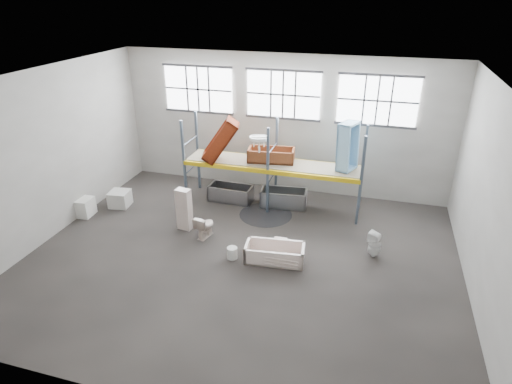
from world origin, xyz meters
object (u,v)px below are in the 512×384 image
(bucket, at_px, (232,253))
(steel_tub_left, at_px, (231,193))
(steel_tub_right, at_px, (284,198))
(toilet_beige, at_px, (205,226))
(carton_near, at_px, (82,207))
(rust_tub_flat, at_px, (271,155))
(cistern_tall, at_px, (184,209))
(toilet_white, at_px, (375,244))
(blue_tub_upright, at_px, (348,147))
(bathtub_beige, at_px, (275,253))

(bucket, bearing_deg, steel_tub_left, 109.57)
(steel_tub_right, bearing_deg, toilet_beige, -124.47)
(carton_near, bearing_deg, steel_tub_right, 21.95)
(rust_tub_flat, bearing_deg, cistern_tall, -130.58)
(toilet_white, bearing_deg, carton_near, -68.62)
(cistern_tall, xyz_separation_m, toilet_white, (5.85, 0.03, -0.29))
(toilet_beige, relative_size, toilet_white, 0.93)
(bucket, bearing_deg, carton_near, 169.53)
(steel_tub_left, bearing_deg, toilet_beige, -88.94)
(rust_tub_flat, bearing_deg, toilet_white, -34.11)
(blue_tub_upright, bearing_deg, bathtub_beige, -114.16)
(bathtub_beige, xyz_separation_m, steel_tub_left, (-2.43, 3.27, 0.04))
(cistern_tall, height_order, rust_tub_flat, rust_tub_flat)
(toilet_white, xyz_separation_m, rust_tub_flat, (-3.69, 2.50, 1.43))
(carton_near, bearing_deg, rust_tub_flat, 24.30)
(bathtub_beige, bearing_deg, steel_tub_right, 92.21)
(steel_tub_left, distance_m, carton_near, 5.09)
(rust_tub_flat, xyz_separation_m, blue_tub_upright, (2.54, -0.08, 0.58))
(rust_tub_flat, bearing_deg, steel_tub_right, -9.57)
(toilet_white, bearing_deg, cistern_tall, -69.31)
(toilet_beige, xyz_separation_m, toilet_white, (5.06, 0.31, 0.03))
(steel_tub_left, bearing_deg, carton_near, -151.30)
(steel_tub_left, xyz_separation_m, rust_tub_flat, (1.42, 0.21, 1.54))
(bucket, bearing_deg, toilet_white, 17.45)
(toilet_white, distance_m, rust_tub_flat, 4.68)
(steel_tub_left, bearing_deg, toilet_white, -24.11)
(cistern_tall, height_order, steel_tub_right, cistern_tall)
(bathtub_beige, relative_size, blue_tub_upright, 1.06)
(bathtub_beige, height_order, toilet_beige, toilet_beige)
(bathtub_beige, bearing_deg, rust_tub_flat, 99.84)
(toilet_beige, bearing_deg, blue_tub_upright, -132.58)
(toilet_beige, bearing_deg, carton_near, 10.55)
(bathtub_beige, bearing_deg, steel_tub_left, 120.28)
(toilet_beige, xyz_separation_m, steel_tub_right, (1.87, 2.73, -0.07))
(rust_tub_flat, distance_m, bucket, 4.07)
(bathtub_beige, bearing_deg, blue_tub_upright, 59.49)
(toilet_beige, xyz_separation_m, carton_near, (-4.52, 0.15, -0.06))
(bathtub_beige, xyz_separation_m, blue_tub_upright, (1.53, 3.40, 2.15))
(carton_near, bearing_deg, toilet_beige, -1.92)
(carton_near, bearing_deg, toilet_white, 0.95)
(carton_near, bearing_deg, cistern_tall, 2.04)
(rust_tub_flat, bearing_deg, toilet_beige, -116.03)
(bathtub_beige, height_order, cistern_tall, cistern_tall)
(toilet_white, distance_m, blue_tub_upright, 3.35)
(steel_tub_right, relative_size, blue_tub_upright, 1.02)
(cistern_tall, relative_size, steel_tub_left, 0.89)
(toilet_beige, distance_m, bucket, 1.51)
(bathtub_beige, distance_m, toilet_beige, 2.48)
(toilet_white, height_order, blue_tub_upright, blue_tub_upright)
(toilet_white, relative_size, blue_tub_upright, 0.50)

